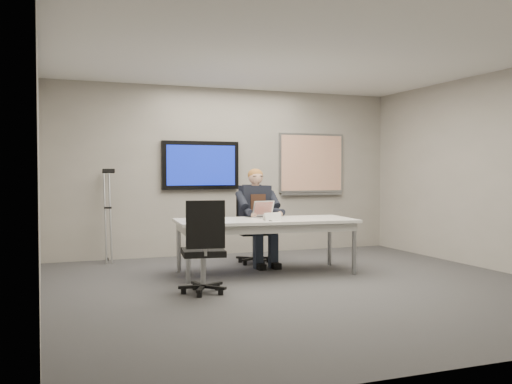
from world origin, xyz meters
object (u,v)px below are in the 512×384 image
object	(u,v)px
laptop	(266,213)
office_chair_far	(253,241)
seated_person	(259,226)
office_chair_near	(204,265)
conference_table	(265,225)

from	to	relation	value
laptop	office_chair_far	bearing A→B (deg)	74.47
office_chair_far	laptop	world-z (taller)	office_chair_far
office_chair_far	seated_person	xyz separation A→B (m)	(-0.00, -0.27, 0.24)
office_chair_near	seated_person	bearing A→B (deg)	-120.12
conference_table	laptop	distance (m)	0.30
conference_table	office_chair_far	world-z (taller)	office_chair_far
seated_person	laptop	distance (m)	0.46
laptop	office_chair_near	bearing A→B (deg)	-145.43
office_chair_far	office_chair_near	xyz separation A→B (m)	(-1.31, -1.89, -0.00)
conference_table	laptop	bearing A→B (deg)	72.68
conference_table	office_chair_near	size ratio (longest dim) A/B	2.32
office_chair_far	laptop	distance (m)	0.82
office_chair_far	seated_person	size ratio (longest dim) A/B	0.75
office_chair_near	seated_person	xyz separation A→B (m)	(1.31, 1.63, 0.25)
conference_table	seated_person	size ratio (longest dim) A/B	1.73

